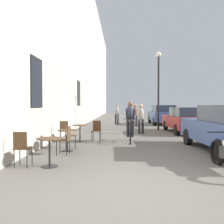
{
  "coord_description": "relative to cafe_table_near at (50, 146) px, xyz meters",
  "views": [
    {
      "loc": [
        -0.37,
        -4.24,
        1.52
      ],
      "look_at": [
        -0.9,
        13.69,
        1.07
      ],
      "focal_mm": 38.99,
      "sensor_mm": 36.0,
      "label": 1
    }
  ],
  "objects": [
    {
      "name": "cafe_table_mid",
      "position": [
        -0.0,
        2.1,
        0.0
      ],
      "size": [
        0.64,
        0.64,
        0.72
      ],
      "color": "black",
      "rests_on": "ground_plane"
    },
    {
      "name": "cafe_chair_far_toward_street",
      "position": [
        0.78,
        4.28,
        -0.0
      ],
      "size": [
        0.4,
        0.4,
        0.89
      ],
      "color": "black",
      "rests_on": "ground_plane"
    },
    {
      "name": "parked_car_third",
      "position": [
        5.31,
        14.19,
        0.3
      ],
      "size": [
        1.89,
        4.44,
        1.58
      ],
      "color": "#384C84",
      "rests_on": "ground_plane"
    },
    {
      "name": "cyclist_on_bicycle",
      "position": [
        2.21,
        4.3,
        0.29
      ],
      "size": [
        0.52,
        1.76,
        1.74
      ],
      "color": "black",
      "rests_on": "ground_plane"
    },
    {
      "name": "cafe_chair_near_toward_street",
      "position": [
        -0.67,
        -0.08,
        -0.0
      ],
      "size": [
        0.39,
        0.39,
        0.89
      ],
      "color": "black",
      "rests_on": "ground_plane"
    },
    {
      "name": "pedestrian_furthest",
      "position": [
        1.55,
        14.24,
        0.44
      ],
      "size": [
        0.37,
        0.28,
        1.71
      ],
      "color": "#26262D",
      "rests_on": "ground_plane"
    },
    {
      "name": "ground_plane",
      "position": [
        2.11,
        -1.76,
        -0.52
      ],
      "size": [
        88.0,
        88.0,
        0.0
      ],
      "primitive_type": "plane",
      "color": "#5B5954"
    },
    {
      "name": "cafe_chair_mid_toward_wall",
      "position": [
        0.07,
        1.49,
        -0.0
      ],
      "size": [
        0.41,
        0.41,
        0.89
      ],
      "color": "black",
      "rests_on": "ground_plane"
    },
    {
      "name": "parked_car_second",
      "position": [
        5.44,
        7.81,
        0.23
      ],
      "size": [
        1.8,
        4.09,
        1.44
      ],
      "color": "maroon",
      "rests_on": "ground_plane"
    },
    {
      "name": "cafe_table_near",
      "position": [
        0.0,
        0.0,
        0.0
      ],
      "size": [
        0.64,
        0.64,
        0.72
      ],
      "color": "black",
      "rests_on": "ground_plane"
    },
    {
      "name": "street_lamp",
      "position": [
        4.21,
        9.35,
        2.59
      ],
      "size": [
        0.32,
        0.32,
        4.9
      ],
      "color": "black",
      "rests_on": "ground_plane"
    },
    {
      "name": "cafe_table_far",
      "position": [
        0.08,
        4.21,
        0.0
      ],
      "size": [
        0.64,
        0.64,
        0.72
      ],
      "color": "black",
      "rests_on": "ground_plane"
    },
    {
      "name": "cafe_chair_mid_toward_street",
      "position": [
        -0.08,
        2.66,
        -0.0
      ],
      "size": [
        0.44,
        0.44,
        0.89
      ],
      "color": "black",
      "rests_on": "ground_plane"
    },
    {
      "name": "cafe_chair_far_toward_wall",
      "position": [
        -0.58,
        4.13,
        -0.0
      ],
      "size": [
        0.43,
        0.43,
        0.89
      ],
      "color": "black",
      "rests_on": "ground_plane"
    },
    {
      "name": "pedestrian_far",
      "position": [
        2.9,
        11.67,
        0.42
      ],
      "size": [
        0.35,
        0.25,
        1.67
      ],
      "color": "#26262D",
      "rests_on": "ground_plane"
    },
    {
      "name": "building_facade_left",
      "position": [
        -1.34,
        12.24,
        6.41
      ],
      "size": [
        0.54,
        68.0,
        13.87
      ],
      "color": "#B7AD99",
      "rests_on": "ground_plane"
    },
    {
      "name": "pedestrian_mid",
      "position": [
        2.38,
        9.44,
        0.48
      ],
      "size": [
        0.38,
        0.29,
        1.77
      ],
      "color": "#26262D",
      "rests_on": "ground_plane"
    },
    {
      "name": "pedestrian_near",
      "position": [
        2.93,
        7.27,
        0.39
      ],
      "size": [
        0.38,
        0.3,
        1.63
      ],
      "color": "#26262D",
      "rests_on": "ground_plane"
    }
  ]
}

